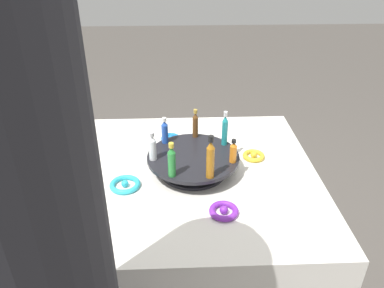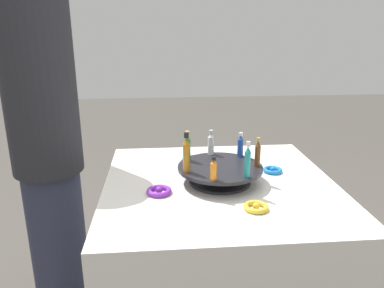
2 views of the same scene
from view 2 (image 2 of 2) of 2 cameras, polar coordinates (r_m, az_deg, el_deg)
party_table at (r=1.64m, az=3.92°, el=-18.50°), size 0.88×0.88×0.79m
display_stand at (r=1.43m, az=4.28°, el=-4.32°), size 0.32×0.32×0.07m
bottle_blue at (r=1.51m, az=7.38°, el=-0.24°), size 0.02×0.02×0.10m
bottle_clear at (r=1.53m, az=2.90°, el=0.12°), size 0.03×0.03×0.10m
bottle_green at (r=1.45m, az=-0.71°, el=-0.47°), size 0.03×0.03×0.12m
bottle_amber at (r=1.34m, az=-0.84°, el=-1.54°), size 0.03×0.03×0.15m
bottle_orange at (r=1.28m, az=3.31°, el=-3.89°), size 0.02×0.02×0.08m
bottle_teal at (r=1.30m, az=8.45°, el=-2.59°), size 0.02×0.02×0.13m
bottle_brown at (r=1.42m, az=9.97°, el=-1.40°), size 0.02×0.02×0.11m
ribbon_bow_purple at (r=1.35m, az=-5.04°, el=-7.14°), size 0.09×0.09×0.03m
ribbon_bow_gold at (r=1.25m, az=9.74°, el=-9.43°), size 0.08×0.08×0.02m
ribbon_bow_blue at (r=1.57m, az=12.19°, el=-3.90°), size 0.08×0.08×0.02m
ribbon_bow_teal at (r=1.64m, az=0.14°, el=-2.42°), size 0.10×0.10×0.02m
person_figure at (r=1.74m, az=-21.41°, el=0.93°), size 0.30×0.30×1.77m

